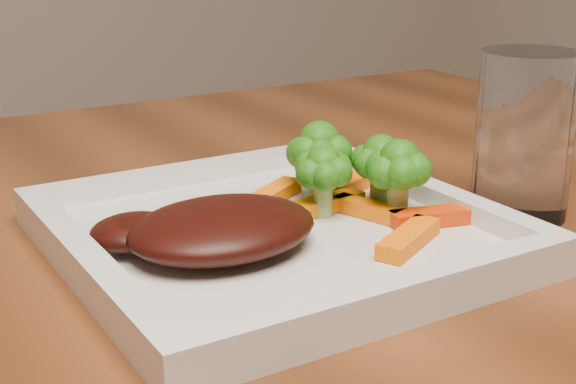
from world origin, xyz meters
TOP-DOWN VIEW (x-y plane):
  - plate at (0.15, 0.15)m, footprint 0.27×0.27m
  - steak at (0.10, 0.13)m, footprint 0.12×0.09m
  - broccoli_0 at (0.21, 0.18)m, footprint 0.06×0.06m
  - broccoli_1 at (0.23, 0.15)m, footprint 0.06×0.06m
  - broccoli_2 at (0.23, 0.12)m, footprint 0.07×0.07m
  - broccoli_3 at (0.19, 0.15)m, footprint 0.05×0.05m
  - carrot_0 at (0.20, 0.08)m, footprint 0.06×0.04m
  - carrot_1 at (0.24, 0.10)m, footprint 0.07×0.03m
  - carrot_3 at (0.25, 0.19)m, footprint 0.06×0.04m
  - carrot_4 at (0.18, 0.20)m, footprint 0.06×0.04m
  - carrot_5 at (0.21, 0.14)m, footprint 0.03×0.05m
  - carrot_6 at (0.19, 0.16)m, footprint 0.06×0.02m
  - drinking_glass at (0.33, 0.11)m, footprint 0.08×0.08m

SIDE VIEW (x-z plane):
  - plate at x=0.15m, z-range 0.75..0.76m
  - carrot_0 at x=0.20m, z-range 0.76..0.77m
  - carrot_1 at x=0.24m, z-range 0.76..0.77m
  - carrot_3 at x=0.25m, z-range 0.76..0.77m
  - carrot_4 at x=0.18m, z-range 0.76..0.77m
  - carrot_5 at x=0.21m, z-range 0.76..0.77m
  - carrot_6 at x=0.19m, z-range 0.76..0.77m
  - steak at x=0.10m, z-range 0.76..0.79m
  - broccoli_2 at x=0.23m, z-range 0.76..0.82m
  - broccoli_3 at x=0.19m, z-range 0.76..0.82m
  - broccoli_1 at x=0.23m, z-range 0.76..0.83m
  - broccoli_0 at x=0.21m, z-range 0.76..0.83m
  - drinking_glass at x=0.33m, z-range 0.75..0.87m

